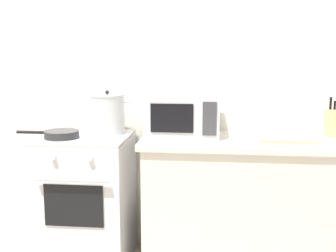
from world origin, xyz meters
TOP-DOWN VIEW (x-y plane):
  - back_wall at (0.30, 0.97)m, footprint 4.40×0.10m
  - lower_cabinet_right at (0.90, 0.62)m, footprint 1.64×0.56m
  - countertop_right at (0.90, 0.62)m, footprint 1.70×0.60m
  - stove at (-0.35, 0.60)m, footprint 0.60×0.64m
  - stock_pot at (-0.22, 0.70)m, footprint 0.33×0.25m
  - frying_pan at (-0.50, 0.51)m, footprint 0.44×0.24m
  - microwave at (0.32, 0.68)m, footprint 0.50×0.37m
  - cutting_board at (1.02, 0.60)m, footprint 0.36×0.26m
  - knife_block at (1.37, 0.74)m, footprint 0.13×0.10m

SIDE VIEW (x-z plane):
  - lower_cabinet_right at x=0.90m, z-range 0.00..0.88m
  - stove at x=-0.35m, z-range 0.00..0.92m
  - countertop_right at x=0.90m, z-range 0.88..0.92m
  - cutting_board at x=1.02m, z-range 0.92..0.94m
  - frying_pan at x=-0.50m, z-range 0.92..0.97m
  - knife_block at x=1.37m, z-range 0.88..1.16m
  - stock_pot at x=-0.22m, z-range 0.91..1.22m
  - microwave at x=0.32m, z-range 0.92..1.22m
  - back_wall at x=0.30m, z-range 0.00..2.50m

